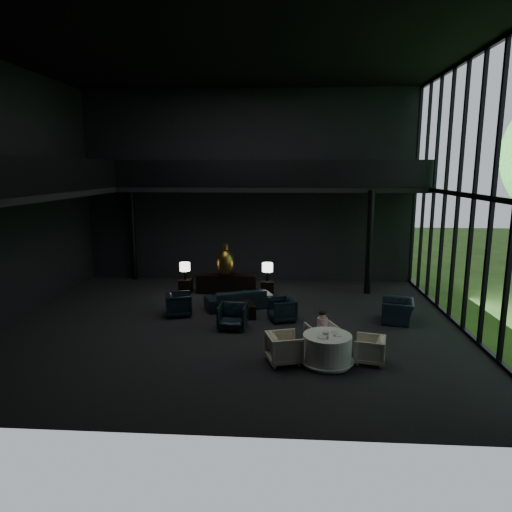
# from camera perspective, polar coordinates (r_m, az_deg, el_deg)

# --- Properties ---
(floor) EXTENTS (14.00, 12.00, 0.02)m
(floor) POSITION_cam_1_polar(r_m,az_deg,el_deg) (14.34, -2.92, -8.58)
(floor) COLOR black
(floor) RESTS_ON ground
(ceiling) EXTENTS (14.00, 12.00, 0.02)m
(ceiling) POSITION_cam_1_polar(r_m,az_deg,el_deg) (13.91, -3.27, 24.28)
(ceiling) COLOR black
(ceiling) RESTS_ON ground
(wall_back) EXTENTS (14.00, 0.04, 8.00)m
(wall_back) POSITION_cam_1_polar(r_m,az_deg,el_deg) (19.51, -0.96, 8.59)
(wall_back) COLOR black
(wall_back) RESTS_ON ground
(wall_front) EXTENTS (14.00, 0.04, 8.00)m
(wall_front) POSITION_cam_1_polar(r_m,az_deg,el_deg) (7.64, -8.48, 4.99)
(wall_front) COLOR black
(wall_front) RESTS_ON ground
(wall_left) EXTENTS (0.04, 12.00, 8.00)m
(wall_left) POSITION_cam_1_polar(r_m,az_deg,el_deg) (15.98, -29.07, 6.75)
(wall_left) COLOR black
(wall_left) RESTS_ON ground
(curtain_wall) EXTENTS (0.20, 12.00, 8.00)m
(curtain_wall) POSITION_cam_1_polar(r_m,az_deg,el_deg) (14.47, 25.62, 6.76)
(curtain_wall) COLOR black
(curtain_wall) RESTS_ON ground
(mezzanine_left) EXTENTS (2.00, 12.00, 0.25)m
(mezzanine_left) POSITION_cam_1_polar(r_m,az_deg,el_deg) (15.46, -25.93, 6.93)
(mezzanine_left) COLOR black
(mezzanine_left) RESTS_ON wall_left
(mezzanine_back) EXTENTS (12.00, 2.00, 0.25)m
(mezzanine_back) POSITION_cam_1_polar(r_m,az_deg,el_deg) (18.45, 1.91, 8.46)
(mezzanine_back) COLOR black
(mezzanine_back) RESTS_ON wall_back
(railing_left) EXTENTS (0.06, 12.00, 1.00)m
(railing_left) POSITION_cam_1_polar(r_m,az_deg,el_deg) (14.97, -22.75, 9.38)
(railing_left) COLOR black
(railing_left) RESTS_ON mezzanine_left
(railing_back) EXTENTS (12.00, 0.06, 1.00)m
(railing_back) POSITION_cam_1_polar(r_m,az_deg,el_deg) (17.44, 1.81, 10.29)
(railing_back) COLOR black
(railing_back) RESTS_ON mezzanine_back
(column_nw) EXTENTS (0.24, 0.24, 4.00)m
(column_nw) POSITION_cam_1_polar(r_m,az_deg,el_deg) (20.43, -15.15, 2.68)
(column_nw) COLOR black
(column_nw) RESTS_ON floor
(column_ne) EXTENTS (0.24, 0.24, 4.00)m
(column_ne) POSITION_cam_1_polar(r_m,az_deg,el_deg) (17.93, 13.99, 1.64)
(column_ne) COLOR black
(column_ne) RESTS_ON floor
(console) EXTENTS (2.30, 0.52, 0.73)m
(console) POSITION_cam_1_polar(r_m,az_deg,el_deg) (17.81, -3.72, -3.49)
(console) COLOR black
(console) RESTS_ON floor
(bronze_urn) EXTENTS (0.66, 0.66, 1.23)m
(bronze_urn) POSITION_cam_1_polar(r_m,az_deg,el_deg) (17.42, -3.84, -0.80)
(bronze_urn) COLOR olive
(bronze_urn) RESTS_ON console
(side_table_left) EXTENTS (0.48, 0.48, 0.53)m
(side_table_left) POSITION_cam_1_polar(r_m,az_deg,el_deg) (18.06, -8.78, -3.71)
(side_table_left) COLOR black
(side_table_left) RESTS_ON floor
(table_lamp_left) EXTENTS (0.40, 0.40, 0.67)m
(table_lamp_left) POSITION_cam_1_polar(r_m,az_deg,el_deg) (17.85, -8.88, -1.43)
(table_lamp_left) COLOR black
(table_lamp_left) RESTS_ON side_table_left
(side_table_right) EXTENTS (0.49, 0.49, 0.54)m
(side_table_right) POSITION_cam_1_polar(r_m,az_deg,el_deg) (17.58, 1.43, -3.99)
(side_table_right) COLOR black
(side_table_right) RESTS_ON floor
(table_lamp_right) EXTENTS (0.41, 0.41, 0.69)m
(table_lamp_right) POSITION_cam_1_polar(r_m,az_deg,el_deg) (17.45, 1.45, -1.52)
(table_lamp_right) COLOR black
(table_lamp_right) RESTS_ON side_table_right
(sofa) EXTENTS (2.61, 1.64, 0.98)m
(sofa) POSITION_cam_1_polar(r_m,az_deg,el_deg) (15.86, -2.15, -4.80)
(sofa) COLOR black
(sofa) RESTS_ON floor
(lounge_armchair_west) EXTENTS (1.03, 1.07, 0.90)m
(lounge_armchair_west) POSITION_cam_1_polar(r_m,az_deg,el_deg) (15.28, -9.61, -5.72)
(lounge_armchair_west) COLOR black
(lounge_armchair_west) RESTS_ON floor
(lounge_armchair_east) EXTENTS (0.97, 1.00, 0.82)m
(lounge_armchair_east) POSITION_cam_1_polar(r_m,az_deg,el_deg) (14.59, 3.26, -6.53)
(lounge_armchair_east) COLOR black
(lounge_armchair_east) RESTS_ON floor
(lounge_armchair_south) EXTENTS (0.96, 0.91, 0.93)m
(lounge_armchair_south) POSITION_cam_1_polar(r_m,az_deg,el_deg) (13.86, -2.94, -7.25)
(lounge_armchair_south) COLOR black
(lounge_armchair_south) RESTS_ON floor
(window_armchair) EXTENTS (0.95, 1.25, 0.98)m
(window_armchair) POSITION_cam_1_polar(r_m,az_deg,el_deg) (15.10, 17.30, -6.12)
(window_armchair) COLOR black
(window_armchair) RESTS_ON floor
(coffee_table) EXTENTS (1.20, 1.20, 0.44)m
(coffee_table) POSITION_cam_1_polar(r_m,az_deg,el_deg) (15.07, -2.19, -6.72)
(coffee_table) COLOR black
(coffee_table) RESTS_ON floor
(dining_table) EXTENTS (1.36, 1.36, 0.75)m
(dining_table) POSITION_cam_1_polar(r_m,az_deg,el_deg) (11.66, 8.86, -11.66)
(dining_table) COLOR white
(dining_table) RESTS_ON floor
(dining_chair_north) EXTENTS (0.92, 0.89, 0.75)m
(dining_chair_north) POSITION_cam_1_polar(r_m,az_deg,el_deg) (12.52, 8.20, -9.80)
(dining_chair_north) COLOR #ABA393
(dining_chair_north) RESTS_ON floor
(dining_chair_east) EXTENTS (0.79, 0.82, 0.70)m
(dining_chair_east) POSITION_cam_1_polar(r_m,az_deg,el_deg) (11.92, 14.02, -11.21)
(dining_chair_east) COLOR beige
(dining_chair_east) RESTS_ON floor
(dining_chair_west) EXTENTS (1.02, 1.05, 0.89)m
(dining_chair_west) POSITION_cam_1_polar(r_m,az_deg,el_deg) (11.57, 3.54, -11.11)
(dining_chair_west) COLOR #C4B497
(dining_chair_west) RESTS_ON floor
(child) EXTENTS (0.28, 0.28, 0.60)m
(child) POSITION_cam_1_polar(r_m,az_deg,el_deg) (12.44, 8.29, -8.12)
(child) COLOR #D396AC
(child) RESTS_ON dining_chair_north
(plate_a) EXTENTS (0.29, 0.29, 0.02)m
(plate_a) POSITION_cam_1_polar(r_m,az_deg,el_deg) (11.32, 8.32, -10.00)
(plate_a) COLOR white
(plate_a) RESTS_ON dining_table
(plate_b) EXTENTS (0.23, 0.23, 0.01)m
(plate_b) POSITION_cam_1_polar(r_m,az_deg,el_deg) (11.68, 9.78, -9.38)
(plate_b) COLOR white
(plate_b) RESTS_ON dining_table
(saucer) EXTENTS (0.15, 0.15, 0.01)m
(saucer) POSITION_cam_1_polar(r_m,az_deg,el_deg) (11.50, 10.37, -9.75)
(saucer) COLOR white
(saucer) RESTS_ON dining_table
(coffee_cup) EXTENTS (0.08, 0.08, 0.06)m
(coffee_cup) POSITION_cam_1_polar(r_m,az_deg,el_deg) (11.43, 9.85, -9.66)
(coffee_cup) COLOR white
(coffee_cup) RESTS_ON saucer
(cereal_bowl) EXTENTS (0.17, 0.17, 0.08)m
(cereal_bowl) POSITION_cam_1_polar(r_m,az_deg,el_deg) (11.53, 8.71, -9.43)
(cereal_bowl) COLOR white
(cereal_bowl) RESTS_ON dining_table
(cream_pot) EXTENTS (0.07, 0.07, 0.07)m
(cream_pot) POSITION_cam_1_polar(r_m,az_deg,el_deg) (11.22, 8.91, -10.08)
(cream_pot) COLOR #99999E
(cream_pot) RESTS_ON dining_table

